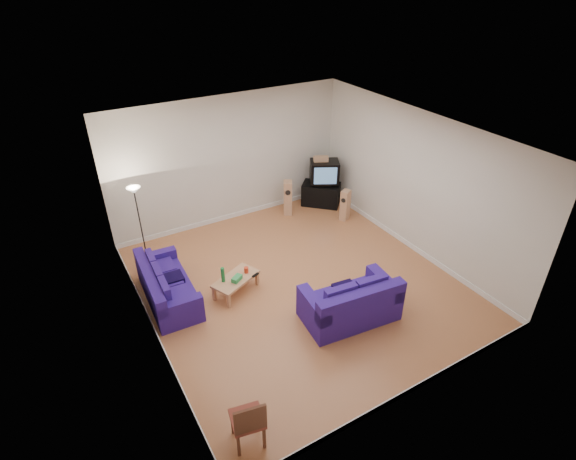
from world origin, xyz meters
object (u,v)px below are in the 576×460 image
sofa_loveseat (351,305)px  coffee_table (236,280)px  tv_stand (321,194)px  television (324,172)px  sofa_three_seat (166,288)px

sofa_loveseat → coffee_table: 2.35m
coffee_table → tv_stand: tv_stand is taller
coffee_table → sofa_loveseat: bearing=-49.8°
television → sofa_three_seat: bearing=-132.0°
coffee_table → television: (3.65, 2.25, 0.69)m
coffee_table → tv_stand: 4.28m
sofa_three_seat → sofa_loveseat: (2.80, -2.28, 0.05)m
sofa_loveseat → tv_stand: size_ratio=1.84×
tv_stand → coffee_table: bearing=-103.1°
television → coffee_table: bearing=-120.0°
tv_stand → sofa_loveseat: bearing=-72.7°
television → sofa_loveseat: bearing=-89.4°
sofa_three_seat → sofa_loveseat: size_ratio=1.08×
coffee_table → tv_stand: (3.61, 2.31, 0.00)m
coffee_table → television: 4.34m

